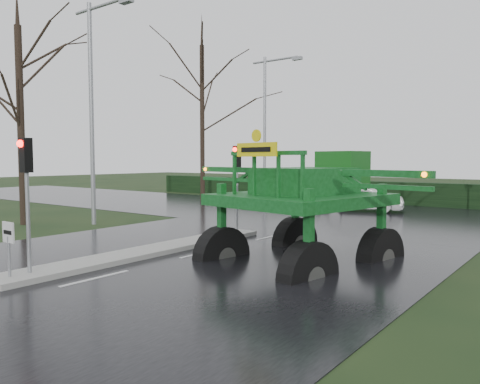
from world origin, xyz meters
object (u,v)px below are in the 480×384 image
Objects in this scene: white_sedan at (361,211)px; crop_sprayer at (227,184)px; street_light_left_near at (95,93)px; street_light_left_far at (268,116)px; keep_left_sign at (9,240)px; traffic_signal_near at (26,176)px; traffic_signal_mid at (237,170)px.

crop_sprayer is at bearing 171.65° from white_sedan.
street_light_left_far is at bearing 90.00° from street_light_left_near.
street_light_left_far is (-6.89, 21.50, 4.93)m from keep_left_sign.
crop_sprayer reaches higher than traffic_signal_near.
traffic_signal_near is 10.40m from street_light_left_near.
street_light_left_near and street_light_left_far have the same top height.
crop_sprayer reaches higher than keep_left_sign.
street_light_left_near reaches higher than traffic_signal_near.
street_light_left_far is at bearing 130.31° from crop_sprayer.
keep_left_sign is 0.14× the size of street_light_left_far.
traffic_signal_mid is 0.77× the size of white_sedan.
crop_sprayer is at bearing -56.66° from traffic_signal_mid.
street_light_left_near is 1.00× the size of street_light_left_far.
street_light_left_far is at bearing 118.86° from traffic_signal_mid.
crop_sprayer is (9.08, -1.82, -3.74)m from street_light_left_near.
keep_left_sign is 0.38× the size of traffic_signal_mid.
traffic_signal_near is at bearing -90.00° from traffic_signal_mid.
street_light_left_near is 15.80m from white_sedan.
keep_left_sign is 11.32m from street_light_left_near.
traffic_signal_mid reaches higher than white_sedan.
traffic_signal_near is 0.42× the size of crop_sprayer.
keep_left_sign is at bearing -47.41° from street_light_left_near.
traffic_signal_near is 22.37m from street_light_left_far.
street_light_left_far reaches higher than white_sedan.
street_light_left_near is at bearing 134.63° from white_sedan.
white_sedan is (0.51, 11.12, -2.59)m from traffic_signal_mid.
crop_sprayer reaches higher than white_sedan.
keep_left_sign is 20.15m from white_sedan.
white_sedan is (7.40, 12.61, -5.99)m from street_light_left_near.
traffic_signal_mid is at bearing 90.00° from traffic_signal_near.
keep_left_sign is 9.12m from traffic_signal_mid.
white_sedan is (7.40, -1.39, -5.99)m from street_light_left_far.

